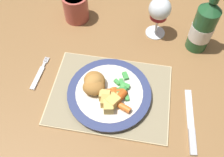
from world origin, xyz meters
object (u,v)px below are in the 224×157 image
object	(u,v)px
drinking_cup	(76,7)
bottle	(203,26)
dining_table	(122,76)
table_knife	(191,126)
dinner_plate	(109,93)
wine_glass	(159,11)
fork	(39,75)

from	to	relation	value
drinking_cup	bottle	bearing A→B (deg)	-8.67
dining_table	drinking_cup	xyz separation A→B (m)	(-0.19, 0.16, 0.14)
dining_table	table_knife	bearing A→B (deg)	-42.70
dinner_plate	wine_glass	distance (m)	0.31
fork	dinner_plate	bearing A→B (deg)	-8.71
dining_table	wine_glass	xyz separation A→B (m)	(0.09, 0.13, 0.19)
dining_table	fork	xyz separation A→B (m)	(-0.24, -0.11, 0.10)
drinking_cup	fork	bearing A→B (deg)	-101.14
wine_glass	drinking_cup	size ratio (longest dim) A/B	1.52
dinner_plate	bottle	world-z (taller)	bottle
dinner_plate	dining_table	bearing A→B (deg)	83.12
dinner_plate	table_knife	xyz separation A→B (m)	(0.23, -0.05, -0.01)
dinner_plate	wine_glass	size ratio (longest dim) A/B	1.68
bottle	drinking_cup	distance (m)	0.42
drinking_cup	dinner_plate	bearing A→B (deg)	-60.43
bottle	wine_glass	bearing A→B (deg)	165.24
wine_glass	bottle	distance (m)	0.14
wine_glass	drinking_cup	bearing A→B (deg)	174.34
dinner_plate	wine_glass	bearing A→B (deg)	67.90
fork	drinking_cup	xyz separation A→B (m)	(0.05, 0.27, 0.05)
table_knife	wine_glass	world-z (taller)	wine_glass
fork	table_knife	xyz separation A→B (m)	(0.45, -0.09, 0.00)
fork	bottle	xyz separation A→B (m)	(0.47, 0.20, 0.09)
dinner_plate	fork	size ratio (longest dim) A/B	1.92
wine_glass	dinner_plate	bearing A→B (deg)	-112.10
dinner_plate	drinking_cup	bearing A→B (deg)	119.57
dinner_plate	table_knife	distance (m)	0.24
dining_table	dinner_plate	distance (m)	0.18
table_knife	bottle	xyz separation A→B (m)	(0.02, 0.29, 0.09)
table_knife	bottle	world-z (taller)	bottle
fork	drinking_cup	world-z (taller)	drinking_cup
table_knife	wine_glass	bearing A→B (deg)	110.13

